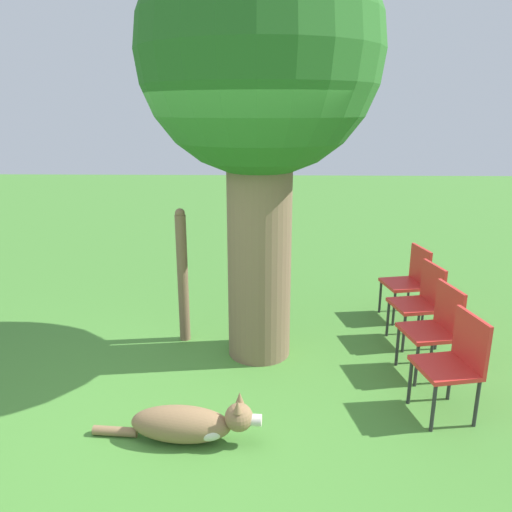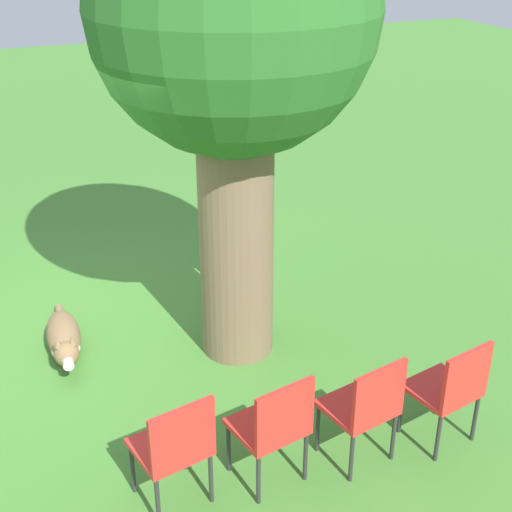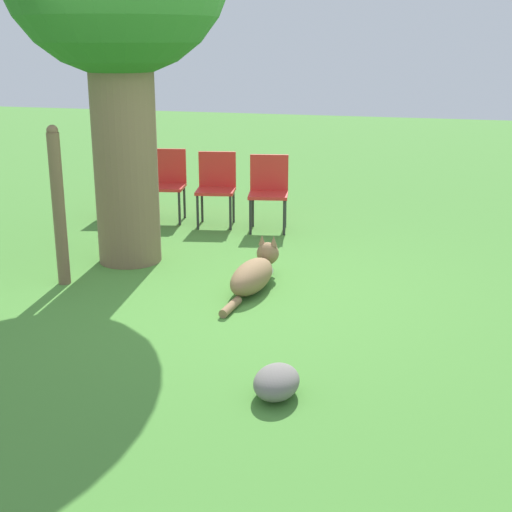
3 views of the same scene
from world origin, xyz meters
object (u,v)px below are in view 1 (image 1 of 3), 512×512
at_px(red_chair_1, 436,324).
at_px(red_chair_3, 410,278).
at_px(dog, 191,424).
at_px(red_chair_2, 422,298).
at_px(fence_post, 183,276).
at_px(oak_tree, 260,69).
at_px(red_chair_0, 456,359).

bearing_deg(red_chair_1, red_chair_3, -106.32).
xyz_separation_m(dog, red_chair_2, (2.15, 1.70, 0.35)).
bearing_deg(fence_post, red_chair_3, 14.47).
xyz_separation_m(dog, red_chair_1, (2.09, 1.05, 0.35)).
relative_size(fence_post, red_chair_3, 1.67).
xyz_separation_m(fence_post, red_chair_1, (2.41, -0.65, -0.23)).
bearing_deg(red_chair_2, fence_post, -11.41).
bearing_deg(red_chair_1, oak_tree, -24.29).
relative_size(red_chair_0, red_chair_3, 1.00).
height_order(dog, red_chair_0, red_chair_0).
relative_size(dog, red_chair_0, 1.51).
bearing_deg(red_chair_1, red_chair_0, 73.68).
bearing_deg(red_chair_3, red_chair_0, 73.68).
relative_size(dog, red_chair_2, 1.51).
bearing_deg(red_chair_3, dog, 35.33).
bearing_deg(red_chair_2, oak_tree, -1.94).
bearing_deg(oak_tree, red_chair_2, 9.53).
bearing_deg(red_chair_3, oak_tree, 16.82).
relative_size(red_chair_0, red_chair_2, 1.00).
xyz_separation_m(red_chair_2, red_chair_3, (0.06, 0.65, 0.00)).
relative_size(dog, fence_post, 0.90).
bearing_deg(red_chair_2, red_chair_1, 73.68).
bearing_deg(red_chair_0, fence_post, -40.23).
relative_size(oak_tree, red_chair_3, 4.59).
xyz_separation_m(red_chair_1, red_chair_3, (0.11, 1.30, 0.00)).
bearing_deg(oak_tree, red_chair_3, 28.29).
distance_m(dog, red_chair_1, 2.37).
height_order(red_chair_2, red_chair_3, same).
bearing_deg(fence_post, dog, -79.27).
bearing_deg(red_chair_0, oak_tree, -44.53).
distance_m(oak_tree, red_chair_2, 2.79).
bearing_deg(red_chair_0, red_chair_2, -106.32).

